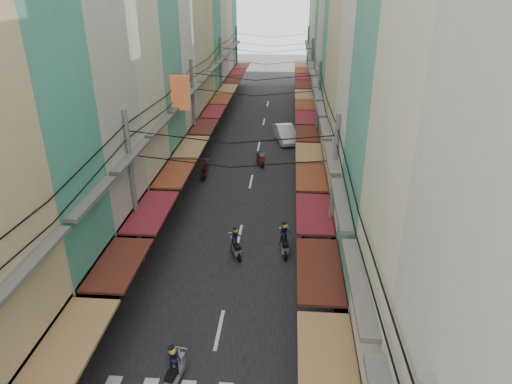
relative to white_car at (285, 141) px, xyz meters
The scene contains 13 objects.
ground 23.80m from the white_car, 95.70° to the right, with size 160.00×160.00×0.00m, color slate.
road 4.38m from the white_car, 122.68° to the right, with size 10.00×80.00×0.02m, color black.
sidewalk_left 9.60m from the white_car, 157.43° to the right, with size 3.00×80.00×0.06m, color gray.
sidewalk_right 5.54m from the white_car, 41.67° to the right, with size 3.00×80.00×0.06m, color gray.
building_row_left 15.88m from the white_car, 145.29° to the right, with size 7.80×67.67×23.70m.
building_row_right 13.11m from the white_car, 52.50° to the right, with size 7.80×68.98×22.59m.
utility_poles 11.14m from the white_car, 105.24° to the right, with size 10.20×66.13×8.20m.
white_car is the anchor object (origin of this frame).
bicycle 27.17m from the white_car, 79.10° to the right, with size 0.63×1.69×1.16m, color black.
moving_scooters 18.43m from the white_car, 95.80° to the right, with size 7.71×24.32×1.91m.
parked_scooters 26.96m from the white_car, 85.49° to the right, with size 13.33×12.79×1.00m.
pedestrians 25.06m from the white_car, 105.62° to the right, with size 13.13×19.47×2.15m.
traffic_sign 24.24m from the white_car, 84.25° to the right, with size 0.10×0.66×2.99m.
Camera 1 is at (2.71, -17.05, 13.51)m, focal length 32.00 mm.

